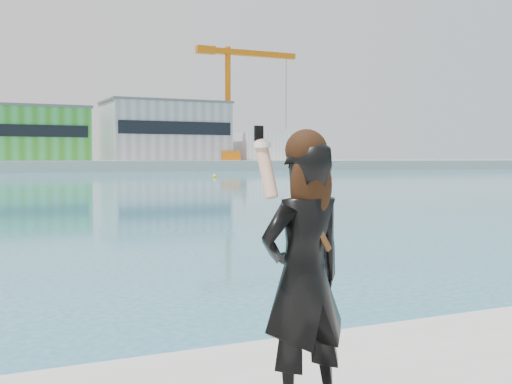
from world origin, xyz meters
The scene contains 7 objects.
warehouse_green centered at (8.00, 127.98, 7.26)m, with size 30.60×16.36×10.50m.
warehouse_grey_right centered at (40.00, 127.98, 8.26)m, with size 25.50×15.35×12.50m.
ancillary_shed centered at (62.00, 126.00, 5.00)m, with size 12.00×10.00×6.00m, color silver.
dock_crane centered at (53.20, 122.00, 15.07)m, with size 23.00×4.00×24.00m.
flagpole_right centered at (22.09, 121.00, 6.54)m, with size 1.28×0.16×8.00m.
buoy_near centered at (28.79, 71.51, 0.00)m, with size 0.50×0.50×0.50m, color yellow.
woman centered at (0.64, -0.59, 1.72)m, with size 0.68×0.50×1.82m.
Camera 1 is at (-1.35, -4.06, 2.42)m, focal length 45.00 mm.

